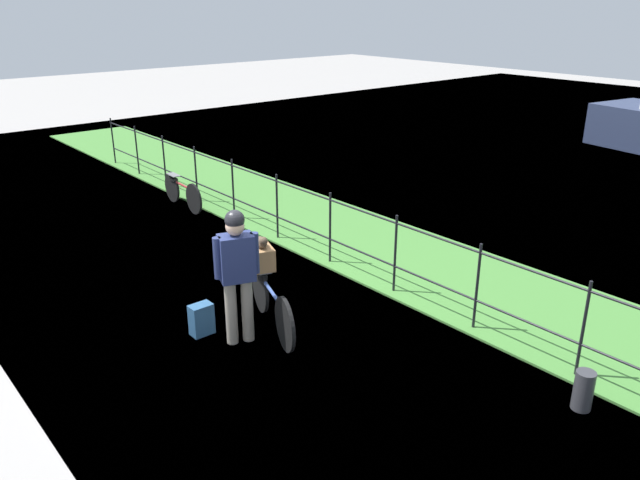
{
  "coord_description": "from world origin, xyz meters",
  "views": [
    {
      "loc": [
        6.15,
        -3.57,
        3.9
      ],
      "look_at": [
        0.22,
        1.42,
        0.9
      ],
      "focal_mm": 34.99,
      "sensor_mm": 36.0,
      "label": 1
    }
  ],
  "objects_px": {
    "bicycle_main": "(271,303)",
    "backpack_on_paving": "(201,319)",
    "terrier_dog": "(261,242)",
    "bicycle_parked": "(182,192)",
    "cyclist_person": "(237,265)",
    "mooring_bollard": "(583,390)",
    "wooden_crate": "(261,258)"
  },
  "relations": [
    {
      "from": "cyclist_person",
      "to": "mooring_bollard",
      "type": "xyz_separation_m",
      "value": [
        3.37,
        1.91,
        -0.79
      ]
    },
    {
      "from": "wooden_crate",
      "to": "cyclist_person",
      "type": "bearing_deg",
      "value": -57.73
    },
    {
      "from": "mooring_bollard",
      "to": "bicycle_parked",
      "type": "relative_size",
      "value": 0.27
    },
    {
      "from": "mooring_bollard",
      "to": "bicycle_parked",
      "type": "height_order",
      "value": "bicycle_parked"
    },
    {
      "from": "mooring_bollard",
      "to": "bicycle_main",
      "type": "bearing_deg",
      "value": -157.07
    },
    {
      "from": "wooden_crate",
      "to": "cyclist_person",
      "type": "height_order",
      "value": "cyclist_person"
    },
    {
      "from": "bicycle_main",
      "to": "backpack_on_paving",
      "type": "height_order",
      "value": "bicycle_main"
    },
    {
      "from": "bicycle_main",
      "to": "bicycle_parked",
      "type": "height_order",
      "value": "bicycle_main"
    },
    {
      "from": "bicycle_main",
      "to": "terrier_dog",
      "type": "distance_m",
      "value": 0.78
    },
    {
      "from": "bicycle_main",
      "to": "bicycle_parked",
      "type": "distance_m",
      "value": 5.37
    },
    {
      "from": "terrier_dog",
      "to": "backpack_on_paving",
      "type": "distance_m",
      "value": 1.21
    },
    {
      "from": "bicycle_main",
      "to": "terrier_dog",
      "type": "bearing_deg",
      "value": 160.8
    },
    {
      "from": "bicycle_main",
      "to": "backpack_on_paving",
      "type": "xyz_separation_m",
      "value": [
        -0.44,
        -0.75,
        -0.15
      ]
    },
    {
      "from": "cyclist_person",
      "to": "backpack_on_paving",
      "type": "bearing_deg",
      "value": -149.11
    },
    {
      "from": "terrier_dog",
      "to": "bicycle_parked",
      "type": "xyz_separation_m",
      "value": [
        -4.79,
        1.41,
        -0.71
      ]
    },
    {
      "from": "terrier_dog",
      "to": "backpack_on_paving",
      "type": "bearing_deg",
      "value": -95.98
    },
    {
      "from": "backpack_on_paving",
      "to": "bicycle_parked",
      "type": "xyz_separation_m",
      "value": [
        -4.7,
        2.28,
        0.12
      ]
    },
    {
      "from": "cyclist_person",
      "to": "mooring_bollard",
      "type": "bearing_deg",
      "value": 29.56
    },
    {
      "from": "terrier_dog",
      "to": "backpack_on_paving",
      "type": "relative_size",
      "value": 0.81
    },
    {
      "from": "cyclist_person",
      "to": "bicycle_parked",
      "type": "relative_size",
      "value": 1.06
    },
    {
      "from": "bicycle_main",
      "to": "wooden_crate",
      "type": "xyz_separation_m",
      "value": [
        -0.37,
        0.13,
        0.46
      ]
    },
    {
      "from": "terrier_dog",
      "to": "backpack_on_paving",
      "type": "xyz_separation_m",
      "value": [
        -0.09,
        -0.87,
        -0.84
      ]
    },
    {
      "from": "mooring_bollard",
      "to": "cyclist_person",
      "type": "bearing_deg",
      "value": -150.44
    },
    {
      "from": "bicycle_main",
      "to": "cyclist_person",
      "type": "height_order",
      "value": "cyclist_person"
    },
    {
      "from": "mooring_bollard",
      "to": "bicycle_parked",
      "type": "xyz_separation_m",
      "value": [
        -8.53,
        0.1,
        0.11
      ]
    },
    {
      "from": "terrier_dog",
      "to": "mooring_bollard",
      "type": "height_order",
      "value": "terrier_dog"
    },
    {
      "from": "cyclist_person",
      "to": "mooring_bollard",
      "type": "height_order",
      "value": "cyclist_person"
    },
    {
      "from": "terrier_dog",
      "to": "bicycle_parked",
      "type": "height_order",
      "value": "terrier_dog"
    },
    {
      "from": "bicycle_parked",
      "to": "cyclist_person",
      "type": "bearing_deg",
      "value": -21.31
    },
    {
      "from": "terrier_dog",
      "to": "bicycle_parked",
      "type": "distance_m",
      "value": 5.05
    },
    {
      "from": "backpack_on_paving",
      "to": "bicycle_main",
      "type": "bearing_deg",
      "value": -30.73
    },
    {
      "from": "bicycle_main",
      "to": "wooden_crate",
      "type": "relative_size",
      "value": 4.35
    }
  ]
}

